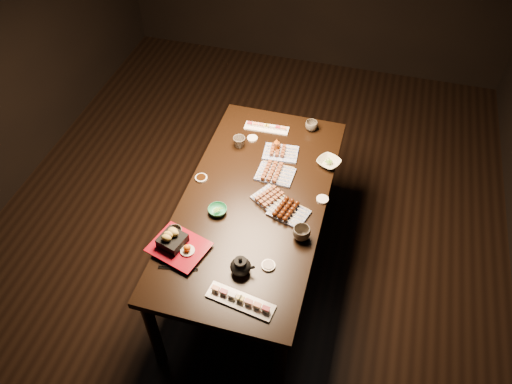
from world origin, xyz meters
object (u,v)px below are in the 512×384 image
(tempura_tray, at_px, (178,243))
(yakitori_plate_left, at_px, (281,151))
(teacup_near_left, at_px, (175,234))
(teacup_far_left, at_px, (239,142))
(teapot, at_px, (241,265))
(dining_table, at_px, (254,236))
(edamame_bowl_cream, at_px, (329,162))
(teacup_far_right, at_px, (311,126))
(teacup_mid_right, at_px, (301,233))
(sushi_platter_far, at_px, (267,127))
(yakitori_plate_right, at_px, (272,198))
(condiment_bottle, at_px, (277,146))
(yakitori_plate_center, at_px, (275,172))
(sushi_platter_near, at_px, (240,300))
(edamame_bowl_green, at_px, (218,210))

(tempura_tray, bearing_deg, yakitori_plate_left, 84.42)
(teacup_near_left, bearing_deg, teacup_far_left, 81.75)
(teapot, bearing_deg, teacup_far_left, 104.53)
(dining_table, relative_size, edamame_bowl_cream, 12.11)
(teacup_far_right, bearing_deg, teacup_mid_right, -82.10)
(dining_table, bearing_deg, sushi_platter_far, 107.48)
(teacup_near_left, distance_m, teapot, 0.45)
(teacup_near_left, relative_size, teacup_mid_right, 0.84)
(yakitori_plate_left, height_order, teapot, teapot)
(edamame_bowl_cream, distance_m, teapot, 1.04)
(dining_table, bearing_deg, yakitori_plate_left, 91.50)
(yakitori_plate_right, xyz_separation_m, teacup_mid_right, (0.24, -0.23, 0.01))
(condiment_bottle, bearing_deg, yakitori_plate_right, -79.73)
(yakitori_plate_left, distance_m, teacup_far_left, 0.30)
(dining_table, bearing_deg, teacup_far_right, 83.77)
(yakitori_plate_center, xyz_separation_m, condiment_bottle, (-0.05, 0.22, 0.03))
(condiment_bottle, bearing_deg, teacup_mid_right, -64.81)
(yakitori_plate_right, bearing_deg, tempura_tray, -98.14)
(teapot, bearing_deg, tempura_tray, 170.04)
(yakitori_plate_right, xyz_separation_m, teapot, (-0.04, -0.56, 0.03))
(yakitori_plate_center, xyz_separation_m, teacup_mid_right, (0.27, -0.46, 0.01))
(yakitori_plate_left, bearing_deg, yakitori_plate_right, -88.75)
(teacup_far_right, relative_size, condiment_bottle, 0.74)
(sushi_platter_near, height_order, teacup_far_left, teacup_far_left)
(tempura_tray, relative_size, condiment_bottle, 2.63)
(yakitori_plate_left, xyz_separation_m, teacup_far_right, (0.15, 0.31, 0.01))
(sushi_platter_near, height_order, yakitori_plate_left, yakitori_plate_left)
(edamame_bowl_cream, relative_size, teacup_far_right, 1.65)
(yakitori_plate_right, xyz_separation_m, teacup_far_left, (-0.35, 0.44, 0.01))
(dining_table, bearing_deg, teapot, -72.75)
(yakitori_plate_center, relative_size, teacup_far_right, 2.72)
(teacup_far_left, bearing_deg, yakitori_plate_right, -51.76)
(edamame_bowl_cream, height_order, tempura_tray, tempura_tray)
(sushi_platter_far, height_order, yakitori_plate_right, yakitori_plate_right)
(yakitori_plate_left, height_order, teacup_mid_right, teacup_mid_right)
(teacup_mid_right, bearing_deg, sushi_platter_far, 116.42)
(yakitori_plate_center, bearing_deg, teapot, -87.60)
(dining_table, distance_m, sushi_platter_far, 0.80)
(yakitori_plate_center, distance_m, teapot, 0.79)
(yakitori_plate_left, distance_m, edamame_bowl_green, 0.67)
(yakitori_plate_left, height_order, condiment_bottle, condiment_bottle)
(edamame_bowl_green, xyz_separation_m, condiment_bottle, (0.22, 0.63, 0.04))
(teacup_near_left, height_order, teacup_far_right, teacup_near_left)
(tempura_tray, bearing_deg, condiment_bottle, 86.32)
(teacup_mid_right, bearing_deg, tempura_tray, -157.59)
(tempura_tray, bearing_deg, sushi_platter_far, 95.80)
(yakitori_plate_left, bearing_deg, sushi_platter_near, -91.80)
(yakitori_plate_right, bearing_deg, condiment_bottle, 132.17)
(teacup_far_left, relative_size, condiment_bottle, 0.71)
(sushi_platter_near, xyz_separation_m, teacup_far_left, (-0.37, 1.19, 0.02))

